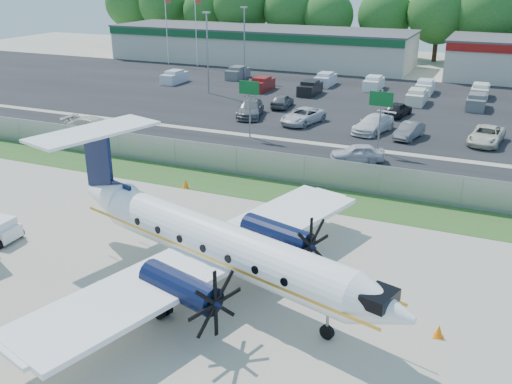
% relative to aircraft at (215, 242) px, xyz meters
% --- Properties ---
extents(ground, '(170.00, 170.00, 0.00)m').
position_rel_aircraft_xyz_m(ground, '(-0.75, 0.25, -2.29)').
color(ground, '#B2AB97').
rests_on(ground, ground).
extents(grass_verge, '(170.00, 4.00, 0.02)m').
position_rel_aircraft_xyz_m(grass_verge, '(-0.75, 12.25, -2.29)').
color(grass_verge, '#2D561E').
rests_on(grass_verge, ground).
extents(access_road, '(170.00, 8.00, 0.02)m').
position_rel_aircraft_xyz_m(access_road, '(-0.75, 19.25, -2.28)').
color(access_road, black).
rests_on(access_road, ground).
extents(parking_lot, '(170.00, 32.00, 0.02)m').
position_rel_aircraft_xyz_m(parking_lot, '(-0.75, 40.25, -2.28)').
color(parking_lot, black).
rests_on(parking_lot, ground).
extents(perimeter_fence, '(120.00, 0.06, 1.99)m').
position_rel_aircraft_xyz_m(perimeter_fence, '(-0.75, 14.25, -1.29)').
color(perimeter_fence, gray).
rests_on(perimeter_fence, ground).
extents(building_west, '(46.40, 12.40, 5.24)m').
position_rel_aircraft_xyz_m(building_west, '(-24.75, 62.23, 0.34)').
color(building_west, beige).
rests_on(building_west, ground).
extents(sign_left, '(1.80, 0.26, 5.00)m').
position_rel_aircraft_xyz_m(sign_left, '(-8.75, 23.15, 1.32)').
color(sign_left, gray).
rests_on(sign_left, ground).
extents(sign_mid, '(1.80, 0.26, 5.00)m').
position_rel_aircraft_xyz_m(sign_mid, '(2.25, 23.15, 1.32)').
color(sign_mid, gray).
rests_on(sign_mid, ground).
extents(flagpole_west, '(1.06, 0.12, 10.00)m').
position_rel_aircraft_xyz_m(flagpole_west, '(-36.68, 55.25, 3.35)').
color(flagpole_west, white).
rests_on(flagpole_west, ground).
extents(flagpole_east, '(1.06, 0.12, 10.00)m').
position_rel_aircraft_xyz_m(flagpole_east, '(-31.68, 55.25, 3.35)').
color(flagpole_east, white).
rests_on(flagpole_east, ground).
extents(light_pole_nw, '(0.90, 0.35, 9.09)m').
position_rel_aircraft_xyz_m(light_pole_nw, '(-20.75, 38.25, 2.94)').
color(light_pole_nw, gray).
rests_on(light_pole_nw, ground).
extents(light_pole_sw, '(0.90, 0.35, 9.09)m').
position_rel_aircraft_xyz_m(light_pole_sw, '(-20.75, 48.25, 2.94)').
color(light_pole_sw, gray).
rests_on(light_pole_sw, ground).
extents(tree_line, '(112.00, 6.00, 14.00)m').
position_rel_aircraft_xyz_m(tree_line, '(-0.75, 74.25, -2.29)').
color(tree_line, '#20591A').
rests_on(tree_line, ground).
extents(aircraft, '(19.43, 18.97, 5.94)m').
position_rel_aircraft_xyz_m(aircraft, '(0.00, 0.00, 0.00)').
color(aircraft, white).
rests_on(aircraft, ground).
extents(baggage_cart_far, '(2.12, 1.76, 0.96)m').
position_rel_aircraft_xyz_m(baggage_cart_far, '(-3.15, -3.08, -1.85)').
color(baggage_cart_far, gray).
rests_on(baggage_cart_far, ground).
extents(cone_nose, '(0.38, 0.38, 0.55)m').
position_rel_aircraft_xyz_m(cone_nose, '(9.72, 0.19, -2.04)').
color(cone_nose, orange).
rests_on(cone_nose, ground).
extents(cone_starboard_wing, '(0.42, 0.42, 0.60)m').
position_rel_aircraft_xyz_m(cone_starboard_wing, '(-7.69, 10.50, -2.01)').
color(cone_starboard_wing, orange).
rests_on(cone_starboard_wing, ground).
extents(road_car_west, '(5.78, 2.44, 1.67)m').
position_rel_aircraft_xyz_m(road_car_west, '(-20.93, 18.03, -2.29)').
color(road_car_west, beige).
rests_on(road_car_west, ground).
extents(road_car_mid, '(4.31, 3.07, 1.36)m').
position_rel_aircraft_xyz_m(road_car_mid, '(1.31, 20.37, -2.29)').
color(road_car_mid, silver).
rests_on(road_car_mid, ground).
extents(parked_car_a, '(3.64, 5.86, 1.58)m').
position_rel_aircraft_xyz_m(parked_car_a, '(-11.75, 30.03, -2.29)').
color(parked_car_a, '#595B5E').
rests_on(parked_car_a, ground).
extents(parked_car_b, '(3.55, 5.60, 1.44)m').
position_rel_aircraft_xyz_m(parked_car_b, '(-6.13, 29.48, -2.29)').
color(parked_car_b, silver).
rests_on(parked_car_b, ground).
extents(parked_car_c, '(3.39, 5.59, 1.52)m').
position_rel_aircraft_xyz_m(parked_car_c, '(0.56, 29.09, -2.29)').
color(parked_car_c, silver).
rests_on(parked_car_c, ground).
extents(parked_car_d, '(2.23, 4.26, 1.33)m').
position_rel_aircraft_xyz_m(parked_car_d, '(3.80, 28.37, -2.29)').
color(parked_car_d, '#595B5E').
rests_on(parked_car_d, ground).
extents(parked_car_e, '(2.99, 5.40, 1.43)m').
position_rel_aircraft_xyz_m(parked_car_e, '(9.90, 29.30, -2.29)').
color(parked_car_e, beige).
rests_on(parked_car_e, ground).
extents(parked_car_f, '(2.07, 4.32, 1.43)m').
position_rel_aircraft_xyz_m(parked_car_f, '(-10.30, 34.88, -2.29)').
color(parked_car_f, '#595B5E').
rests_on(parked_car_f, ground).
extents(parked_car_g, '(2.47, 4.45, 1.43)m').
position_rel_aircraft_xyz_m(parked_car_g, '(1.44, 35.87, -2.29)').
color(parked_car_g, black).
rests_on(parked_car_g, ground).
extents(far_parking_rows, '(56.00, 10.00, 1.60)m').
position_rel_aircraft_xyz_m(far_parking_rows, '(-0.75, 45.25, -2.29)').
color(far_parking_rows, gray).
rests_on(far_parking_rows, ground).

